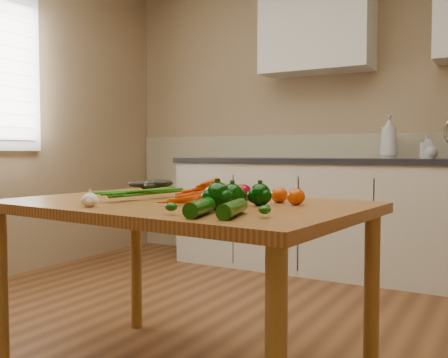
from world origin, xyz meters
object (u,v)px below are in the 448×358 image
Objects in this scene: carrot_bunch at (179,193)px; pepper_c at (217,196)px; soap_bottle_b at (426,147)px; zucchini_b at (200,208)px; soap_bottle_c at (430,149)px; pepper_a at (232,195)px; table at (182,222)px; tomato_c at (296,197)px; tomato_b at (279,195)px; zucchini_a at (232,209)px; leafy_greens at (152,182)px; tomato_a at (243,193)px; soap_bottle_a at (389,137)px; garlic_bulb at (90,200)px; pepper_b at (260,195)px.

pepper_c reaches higher than carrot_bunch.
soap_bottle_b reaches higher than carrot_bunch.
carrot_bunch is 0.45m from zucchini_b.
pepper_a is (-0.36, -2.33, -0.18)m from soap_bottle_c.
soap_bottle_c is at bearing 79.55° from table.
tomato_c is at bearing 41.20° from pepper_a.
pepper_c is (-0.34, -2.46, -0.18)m from soap_bottle_c.
carrot_bunch reaches higher than zucchini_b.
soap_bottle_b is at bearing -85.22° from soap_bottle_c.
zucchini_a is at bearing -84.39° from tomato_b.
leafy_greens is 0.89m from tomato_c.
tomato_a is (0.22, 0.12, 0.00)m from carrot_bunch.
soap_bottle_a is 2.69m from garlic_bulb.
tomato_b reaches higher than garlic_bulb.
soap_bottle_b is at bearing 83.44° from pepper_b.
zucchini_a is (0.81, -0.65, -0.03)m from leafy_greens.
garlic_bulb is at bearing -113.92° from table.
zucchini_b is at bearing -162.88° from zucchini_a.
leafy_greens is 2.48× the size of pepper_b.
soap_bottle_b is at bearing -25.20° from soap_bottle_a.
soap_bottle_c reaches higher than zucchini_b.
soap_bottle_a is 2.50m from pepper_c.
tomato_a is at bearing -111.33° from soap_bottle_a.
tomato_c reaches higher than table.
soap_bottle_a reaches higher than tomato_c.
soap_bottle_a is at bearing 93.14° from tomato_c.
carrot_bunch is at bearing -133.02° from table.
tomato_a is (-0.41, -2.16, -0.19)m from soap_bottle_c.
soap_bottle_c reaches higher than tomato_b.
pepper_b is at bearing -142.40° from tomato_c.
pepper_b is 1.19× the size of tomato_c.
pepper_a is (0.27, -0.05, 0.01)m from carrot_bunch.
tomato_c is at bearing 58.97° from pepper_c.
pepper_a is 1.07× the size of tomato_a.
tomato_c is at bearing -17.90° from soap_bottle_c.
zucchini_a reaches higher than table.
table is at bearing -176.56° from pepper_b.
table is 0.40m from tomato_b.
zucchini_b is (0.48, -0.01, -0.00)m from garlic_bulb.
leafy_greens reaches higher than table.
zucchini_b is (0.03, -0.16, -0.02)m from pepper_c.
carrot_bunch is (-0.60, -2.27, -0.20)m from soap_bottle_b.
pepper_b is at bearing 45.83° from pepper_a.
tomato_a is at bearing 64.00° from soap_bottle_b.
soap_bottle_b is 1.87× the size of pepper_c.
tomato_a is (0.21, 0.12, 0.12)m from table.
leafy_greens is at bearing 149.64° from pepper_a.
pepper_c is at bearing -37.15° from leafy_greens.
carrot_bunch is at bearing -150.22° from tomato_a.
garlic_bulb is (0.24, -0.66, -0.02)m from leafy_greens.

